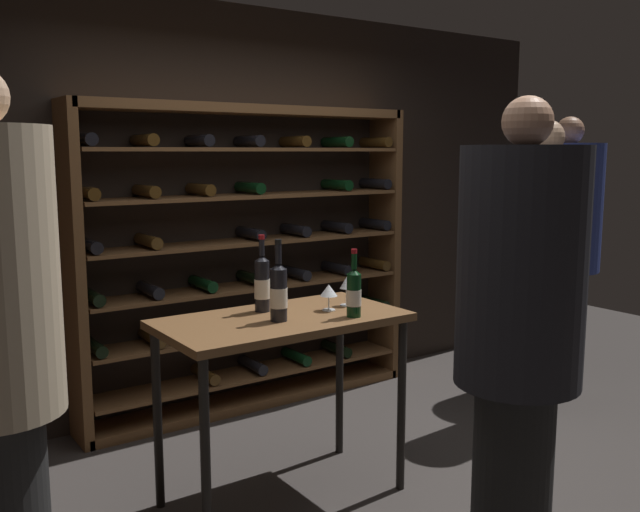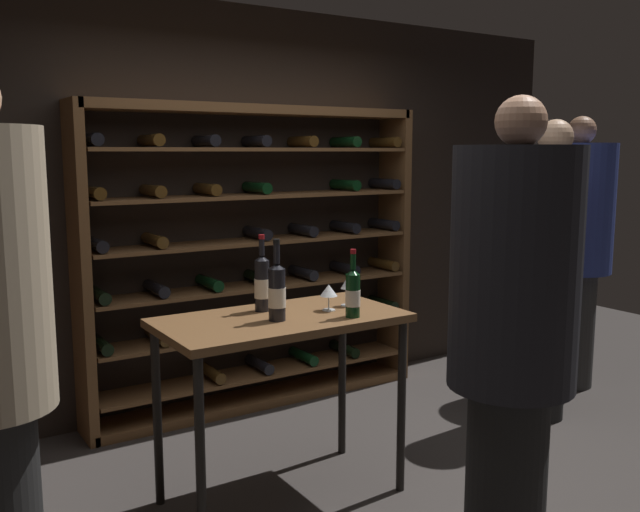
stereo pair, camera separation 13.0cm
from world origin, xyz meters
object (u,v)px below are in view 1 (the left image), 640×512
object	(u,v)px
person_bystander_red_print	(519,326)
wine_glass_stemmed_left	(347,284)
tasting_table	(282,338)
wine_bottle_red_label	(262,283)
wine_bottle_amber_reserve	(354,292)
person_host_in_suit	(541,255)
wine_rack	(251,258)
wine_bottle_black_capsule	(279,292)
person_guest_khaki	(564,239)
wine_glass_stemmed_right	(329,291)

from	to	relation	value
person_bystander_red_print	wine_glass_stemmed_left	distance (m)	1.14
tasting_table	wine_bottle_red_label	world-z (taller)	wine_bottle_red_label
tasting_table	wine_bottle_amber_reserve	size ratio (longest dim) A/B	3.59
person_host_in_suit	person_bystander_red_print	world-z (taller)	person_bystander_red_print
person_host_in_suit	wine_bottle_red_label	bearing A→B (deg)	-105.42
person_host_in_suit	wine_rack	bearing A→B (deg)	-142.24
wine_rack	wine_bottle_amber_reserve	size ratio (longest dim) A/B	7.23
tasting_table	wine_bottle_amber_reserve	bearing A→B (deg)	-35.10
wine_bottle_amber_reserve	wine_glass_stemmed_left	size ratio (longest dim) A/B	2.17
person_bystander_red_print	wine_bottle_black_capsule	distance (m)	1.15
wine_rack	wine_glass_stemmed_left	world-z (taller)	wine_rack
person_host_in_suit	wine_bottle_black_capsule	bearing A→B (deg)	-99.29
person_host_in_suit	wine_bottle_black_capsule	size ratio (longest dim) A/B	4.95
person_host_in_suit	wine_bottle_amber_reserve	world-z (taller)	person_host_in_suit
person_guest_khaki	wine_glass_stemmed_left	bearing A→B (deg)	-106.23
wine_bottle_red_label	wine_glass_stemmed_left	bearing A→B (deg)	-17.73
tasting_table	person_host_in_suit	distance (m)	2.00
person_guest_khaki	person_bystander_red_print	distance (m)	2.72
wine_rack	wine_bottle_red_label	world-z (taller)	wine_rack
tasting_table	person_bystander_red_print	bearing A→B (deg)	-71.39
wine_bottle_black_capsule	tasting_table	bearing A→B (deg)	48.74
wine_bottle_amber_reserve	wine_glass_stemmed_right	size ratio (longest dim) A/B	2.49
person_guest_khaki	wine_bottle_amber_reserve	bearing A→B (deg)	-101.62
person_guest_khaki	wine_glass_stemmed_right	distance (m)	2.44
wine_rack	wine_glass_stemmed_right	bearing A→B (deg)	-101.80
person_guest_khaki	wine_bottle_black_capsule	xyz separation A→B (m)	(-2.73, -0.40, -0.02)
wine_bottle_black_capsule	wine_glass_stemmed_left	size ratio (longest dim) A/B	2.55
wine_rack	person_bystander_red_print	size ratio (longest dim) A/B	1.24
wine_rack	person_guest_khaki	bearing A→B (deg)	-23.33
person_host_in_suit	wine_bottle_black_capsule	distance (m)	2.04
wine_rack	tasting_table	bearing A→B (deg)	-112.92
person_guest_khaki	tasting_table	bearing A→B (deg)	-107.18
tasting_table	wine_bottle_black_capsule	bearing A→B (deg)	-131.26
wine_rack	person_bystander_red_print	distance (m)	2.39
tasting_table	person_guest_khaki	size ratio (longest dim) A/B	0.60
wine_rack	wine_bottle_red_label	bearing A→B (deg)	-116.60
person_host_in_suit	wine_glass_stemmed_left	distance (m)	1.58
wine_rack	wine_bottle_red_label	size ratio (longest dim) A/B	6.21
wine_bottle_black_capsule	wine_glass_stemmed_left	xyz separation A→B (m)	(0.46, 0.08, -0.03)
person_bystander_red_print	wine_glass_stemmed_right	size ratio (longest dim) A/B	14.49
person_guest_khaki	wine_glass_stemmed_left	distance (m)	2.29
wine_rack	tasting_table	distance (m)	1.38
tasting_table	wine_bottle_red_label	bearing A→B (deg)	98.68
person_host_in_suit	wine_glass_stemmed_right	size ratio (longest dim) A/B	14.46
tasting_table	wine_glass_stemmed_left	bearing A→B (deg)	1.91
wine_bottle_amber_reserve	wine_glass_stemmed_right	xyz separation A→B (m)	(-0.02, 0.18, -0.02)
wine_glass_stemmed_right	wine_bottle_amber_reserve	bearing A→B (deg)	-82.74
wine_bottle_amber_reserve	wine_glass_stemmed_right	bearing A→B (deg)	97.26
wine_rack	wine_glass_stemmed_right	xyz separation A→B (m)	(-0.27, -1.29, 0.02)
person_host_in_suit	person_bystander_red_print	xyz separation A→B (m)	(-1.60, -1.14, -0.00)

